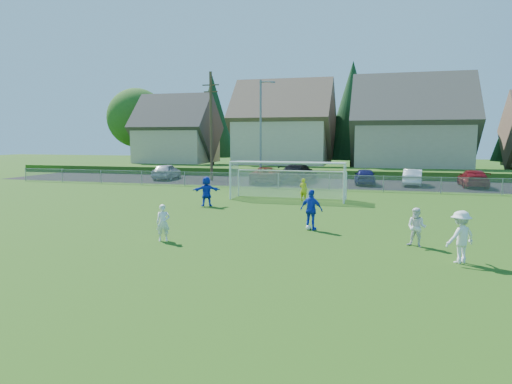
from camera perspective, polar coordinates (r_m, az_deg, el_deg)
ground at (r=14.75m, az=-8.32°, el=-8.98°), size 160.00×160.00×0.00m
asphalt_lot at (r=41.09m, az=7.18°, el=1.17°), size 60.00×60.00×0.00m
grass_embankment at (r=48.47m, az=8.45°, el=2.47°), size 70.00×6.00×0.80m
soccer_ball at (r=20.03m, az=6.55°, el=-4.43°), size 0.22×0.22×0.22m
player_white_a at (r=18.07m, az=-11.53°, el=-3.79°), size 0.62×0.53×1.43m
player_white_b at (r=17.78m, az=19.44°, el=-4.19°), size 0.86×0.78×1.45m
player_white_c at (r=16.02m, az=24.19°, el=-5.13°), size 1.25×1.17×1.69m
player_blue_a at (r=19.94m, az=6.95°, el=-2.23°), size 1.12×0.72×1.77m
player_blue_b at (r=26.89m, az=-6.20°, el=0.09°), size 1.70×1.08×1.75m
goalkeeper at (r=29.06m, az=5.96°, el=0.30°), size 0.61×0.49×1.45m
car_a at (r=45.07m, az=-11.12°, el=2.55°), size 2.25×4.59×1.51m
car_c at (r=40.61m, az=1.27°, el=2.15°), size 2.85×5.29×1.41m
car_d at (r=41.46m, az=5.31°, el=2.37°), size 2.96×5.86×1.63m
car_e at (r=40.08m, az=13.46°, el=1.90°), size 2.03×4.28×1.41m
car_f at (r=40.53m, az=19.00°, el=1.75°), size 1.83×4.31×1.38m
car_g at (r=41.11m, az=25.51°, el=1.53°), size 2.04×4.84×1.39m
soccer_goal at (r=29.70m, az=4.10°, el=2.21°), size 7.42×1.90×2.50m
chainlink_fence at (r=35.62m, az=5.95°, el=1.33°), size 52.06×0.06×1.20m
streetlight at (r=40.31m, az=0.65°, el=8.00°), size 1.38×0.18×9.00m
utility_pole at (r=42.81m, az=-5.63°, el=8.30°), size 1.60×0.26×10.00m
houses_row at (r=55.68m, az=11.56°, el=10.09°), size 53.90×11.45×13.27m
tree_row at (r=61.98m, az=11.07°, el=9.36°), size 65.98×12.36×13.80m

